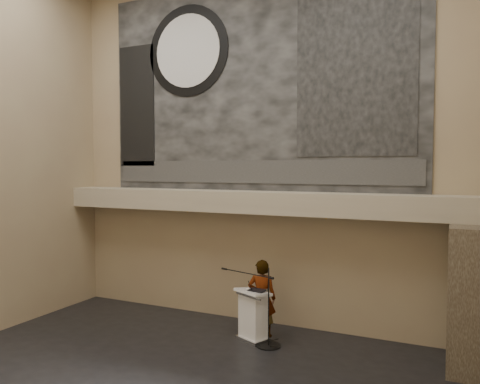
% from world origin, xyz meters
% --- Properties ---
extents(wall_back, '(10.00, 0.02, 8.50)m').
position_xyz_m(wall_back, '(0.00, 4.00, 4.25)').
color(wall_back, '#91795C').
rests_on(wall_back, floor).
extents(soffit, '(10.00, 0.80, 0.50)m').
position_xyz_m(soffit, '(0.00, 3.60, 2.95)').
color(soffit, tan).
rests_on(soffit, wall_back).
extents(sprinkler_left, '(0.04, 0.04, 0.06)m').
position_xyz_m(sprinkler_left, '(-1.60, 3.55, 2.67)').
color(sprinkler_left, '#B2893D').
rests_on(sprinkler_left, soffit).
extents(sprinkler_right, '(0.04, 0.04, 0.06)m').
position_xyz_m(sprinkler_right, '(1.90, 3.55, 2.67)').
color(sprinkler_right, '#B2893D').
rests_on(sprinkler_right, soffit).
extents(banner, '(8.00, 0.05, 5.00)m').
position_xyz_m(banner, '(0.00, 3.97, 5.70)').
color(banner, black).
rests_on(banner, wall_back).
extents(banner_text_strip, '(7.76, 0.02, 0.55)m').
position_xyz_m(banner_text_strip, '(0.00, 3.93, 3.65)').
color(banner_text_strip, '#2E2E2E').
rests_on(banner_text_strip, banner).
extents(banner_clock_rim, '(2.30, 0.02, 2.30)m').
position_xyz_m(banner_clock_rim, '(-1.80, 3.93, 6.70)').
color(banner_clock_rim, black).
rests_on(banner_clock_rim, banner).
extents(banner_clock_face, '(1.84, 0.02, 1.84)m').
position_xyz_m(banner_clock_face, '(-1.80, 3.91, 6.70)').
color(banner_clock_face, silver).
rests_on(banner_clock_face, banner).
extents(banner_building_print, '(2.60, 0.02, 3.60)m').
position_xyz_m(banner_building_print, '(2.40, 3.93, 5.80)').
color(banner_building_print, black).
rests_on(banner_building_print, banner).
extents(banner_brick_print, '(1.10, 0.02, 3.20)m').
position_xyz_m(banner_brick_print, '(-3.40, 3.93, 5.40)').
color(banner_brick_print, black).
rests_on(banner_brick_print, banner).
extents(stone_pier, '(0.60, 1.40, 2.70)m').
position_xyz_m(stone_pier, '(4.65, 3.15, 1.35)').
color(stone_pier, '#3F3427').
rests_on(stone_pier, floor).
extents(lectern, '(0.86, 0.75, 1.13)m').
position_xyz_m(lectern, '(0.52, 2.77, 0.55)').
color(lectern, silver).
rests_on(lectern, floor).
extents(binder, '(0.36, 0.30, 0.04)m').
position_xyz_m(binder, '(0.61, 2.74, 1.12)').
color(binder, black).
rests_on(binder, lectern).
extents(papers, '(0.31, 0.37, 0.00)m').
position_xyz_m(papers, '(0.40, 2.72, 1.10)').
color(papers, silver).
rests_on(papers, lectern).
extents(speaker_person, '(0.71, 0.54, 1.72)m').
position_xyz_m(speaker_person, '(0.59, 3.09, 0.86)').
color(speaker_person, silver).
rests_on(speaker_person, floor).
extents(mic_stand, '(1.55, 0.64, 1.66)m').
position_xyz_m(mic_stand, '(0.89, 2.62, 0.25)').
color(mic_stand, black).
rests_on(mic_stand, floor).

